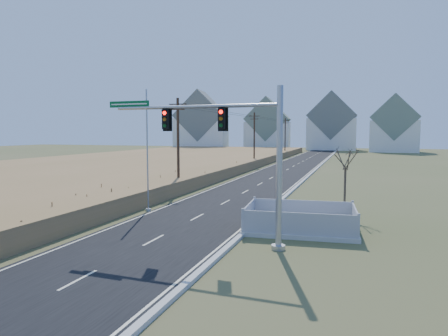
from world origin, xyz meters
TOP-DOWN VIEW (x-y plane):
  - ground at (0.00, 0.00)m, footprint 260.00×260.00m
  - road at (0.00, 50.00)m, footprint 8.00×180.00m
  - curb at (4.15, 50.00)m, footprint 0.30×180.00m
  - reed_marsh at (-24.00, 40.00)m, footprint 38.00×110.00m
  - utility_pole_near at (-6.50, 15.00)m, footprint 1.80×0.26m
  - utility_pole_mid at (-6.50, 45.00)m, footprint 1.80×0.26m
  - utility_pole_far at (-6.50, 75.00)m, footprint 1.80×0.26m
  - condo_nw at (-38.00, 100.00)m, footprint 17.69×13.38m
  - condo_nnw at (-18.00, 108.00)m, footprint 14.93×11.17m
  - condo_n at (2.00, 112.00)m, footprint 15.27×10.20m
  - condo_ne at (20.00, 104.00)m, footprint 14.12×10.51m
  - traffic_signal_mast at (4.58, -1.33)m, footprint 9.96×0.75m
  - fence_enclosure at (7.00, 2.75)m, footprint 6.72×4.88m
  - open_sign at (5.03, 2.00)m, footprint 0.48×0.14m
  - flagpole at (-4.30, 5.10)m, footprint 0.39×0.39m
  - bare_tree at (9.30, 7.96)m, footprint 1.88×1.88m

SIDE VIEW (x-z plane):
  - ground at x=0.00m, z-range 0.00..0.00m
  - road at x=0.00m, z-range 0.00..0.06m
  - curb at x=4.15m, z-range 0.00..0.18m
  - fence_enclosure at x=7.00m, z-range -0.44..1.01m
  - open_sign at x=5.03m, z-range 0.02..0.62m
  - reed_marsh at x=-24.00m, z-range 0.00..1.30m
  - flagpole at x=-4.30m, z-range -0.88..7.88m
  - bare_tree at x=9.30m, z-range 1.52..6.50m
  - utility_pole_near at x=-6.50m, z-range 0.18..9.18m
  - utility_pole_mid at x=-6.50m, z-range 0.18..9.18m
  - utility_pole_far at x=-6.50m, z-range 0.18..9.18m
  - traffic_signal_mast at x=4.58m, z-range 0.83..8.76m
  - condo_ne at x=20.00m, z-range -1.42..15.10m
  - condo_nnw at x=-18.00m, z-range -1.58..15.45m
  - condo_n at x=2.00m, z-range -1.66..16.88m
  - condo_nw at x=-38.00m, z-range -1.82..17.23m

